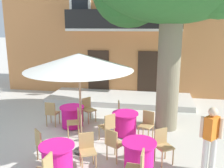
{
  "coord_description": "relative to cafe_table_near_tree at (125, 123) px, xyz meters",
  "views": [
    {
      "loc": [
        2.62,
        -7.57,
        3.57
      ],
      "look_at": [
        0.87,
        1.88,
        1.3
      ],
      "focal_mm": 40.19,
      "sensor_mm": 36.0,
      "label": 1
    }
  ],
  "objects": [
    {
      "name": "pedestrian_near_entrance",
      "position": [
        2.32,
        -1.77,
        0.56
      ],
      "size": [
        0.53,
        0.4,
        1.68
      ],
      "color": "silver",
      "rests_on": "ground"
    },
    {
      "name": "cafe_chair_near_tree_0",
      "position": [
        0.72,
        -0.21,
        0.14
      ],
      "size": [
        0.52,
        0.52,
        0.91
      ],
      "color": "tan",
      "rests_on": "ground"
    },
    {
      "name": "cafe_chair_front_1",
      "position": [
        -0.68,
        -2.14,
        0.14
      ],
      "size": [
        0.54,
        0.54,
        0.91
      ],
      "color": "tan",
      "rests_on": "ground"
    },
    {
      "name": "cafe_chair_middle_0",
      "position": [
        -1.53,
        0.91,
        0.14
      ],
      "size": [
        0.56,
        0.56,
        0.91
      ],
      "color": "tan",
      "rests_on": "ground"
    },
    {
      "name": "cafe_table_middle",
      "position": [
        -1.93,
        0.28,
        0.0
      ],
      "size": [
        0.86,
        0.86,
        0.76
      ],
      "color": "#DB1984",
      "rests_on": "ground"
    },
    {
      "name": "cafe_chair_front_2",
      "position": [
        -1.92,
        -2.08,
        0.14
      ],
      "size": [
        0.57,
        0.57,
        0.91
      ],
      "color": "tan",
      "rests_on": "ground"
    },
    {
      "name": "cafe_chair_middle_1",
      "position": [
        -2.69,
        0.24,
        0.14
      ],
      "size": [
        0.42,
        0.42,
        0.91
      ],
      "color": "tan",
      "rests_on": "ground"
    },
    {
      "name": "cafe_table_far_side",
      "position": [
        0.62,
        -2.01,
        0.0
      ],
      "size": [
        0.86,
        0.86,
        0.76
      ],
      "color": "#DB1984",
      "rests_on": "ground"
    },
    {
      "name": "cafe_chair_near_tree_2",
      "position": [
        -0.46,
        -0.6,
        0.14
      ],
      "size": [
        0.57,
        0.57,
        0.91
      ],
      "color": "tan",
      "rests_on": "ground"
    },
    {
      "name": "cafe_chair_middle_2",
      "position": [
        -1.59,
        -0.39,
        0.14
      ],
      "size": [
        0.52,
        0.52,
        0.91
      ],
      "color": "tan",
      "rests_on": "ground"
    },
    {
      "name": "cafe_chair_far_side_2",
      "position": [
        -0.07,
        -1.71,
        0.14
      ],
      "size": [
        0.55,
        0.55,
        0.91
      ],
      "color": "tan",
      "rests_on": "ground"
    },
    {
      "name": "building_facade",
      "position": [
        -0.75,
        6.84,
        3.36
      ],
      "size": [
        13.0,
        5.09,
        7.5
      ],
      "color": "#CC844C",
      "rests_on": "ground"
    },
    {
      "name": "cafe_table_front",
      "position": [
        -1.32,
        -2.54,
        0.0
      ],
      "size": [
        0.86,
        0.86,
        0.76
      ],
      "color": "#DB1984",
      "rests_on": "ground"
    },
    {
      "name": "cafe_table_near_tree",
      "position": [
        0.0,
        0.0,
        0.0
      ],
      "size": [
        0.86,
        0.86,
        0.76
      ],
      "color": "#DB1984",
      "rests_on": "ground"
    },
    {
      "name": "cafe_chair_far_side_1",
      "position": [
        1.2,
        -1.53,
        0.14
      ],
      "size": [
        0.56,
        0.56,
        0.91
      ],
      "color": "tan",
      "rests_on": "ground"
    },
    {
      "name": "cafe_chair_near_tree_1",
      "position": [
        -0.22,
        0.72,
        0.14
      ],
      "size": [
        0.47,
        0.47,
        0.91
      ],
      "color": "tan",
      "rests_on": "ground"
    },
    {
      "name": "cafe_umbrella",
      "position": [
        -1.06,
        -1.42,
        2.22
      ],
      "size": [
        2.9,
        2.9,
        2.85
      ],
      "color": "#997A56",
      "rests_on": "ground"
    },
    {
      "name": "ground_plane",
      "position": [
        -1.63,
        -0.15,
        -0.39
      ],
      "size": [
        120.0,
        120.0,
        0.0
      ],
      "primitive_type": "plane",
      "color": "beige"
    },
    {
      "name": "cafe_chair_far_side_0",
      "position": [
        0.64,
        -2.77,
        0.14
      ],
      "size": [
        0.43,
        0.43,
        0.91
      ],
      "color": "tan",
      "rests_on": "ground"
    },
    {
      "name": "entrance_step_platform",
      "position": [
        -0.75,
        3.71,
        -0.27
      ],
      "size": [
        6.75,
        2.29,
        0.25
      ],
      "primitive_type": "cube",
      "color": "silver",
      "rests_on": "ground"
    }
  ]
}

